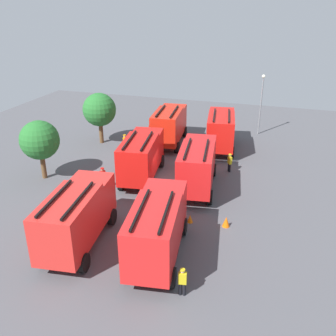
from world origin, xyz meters
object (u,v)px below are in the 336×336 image
fire_truck_3 (77,215)px  firefighter_3 (151,130)px  fire_truck_5 (169,124)px  traffic_cone_2 (108,178)px  fire_truck_0 (157,226)px  tree_1 (99,110)px  firefighter_4 (182,281)px  tree_0 (40,140)px  lamppost (261,100)px  fire_truck_2 (221,129)px  fire_truck_4 (142,155)px  firefighter_0 (230,162)px  traffic_cone_1 (226,222)px  firefighter_1 (103,177)px  fire_truck_1 (197,164)px  firefighter_2 (125,142)px  traffic_cone_0 (190,219)px

fire_truck_3 → firefighter_3: fire_truck_3 is taller
fire_truck_5 → traffic_cone_2: 10.45m
fire_truck_0 → tree_1: tree_1 is taller
fire_truck_3 → firefighter_4: fire_truck_3 is taller
tree_0 → lamppost: size_ratio=0.76×
fire_truck_2 → traffic_cone_2: fire_truck_2 is taller
firefighter_4 → fire_truck_4: bearing=19.9°
firefighter_0 → firefighter_4: bearing=55.0°
firefighter_3 → traffic_cone_2: (-11.32, -0.31, -0.61)m
firefighter_3 → fire_truck_5: bearing=175.6°
traffic_cone_1 → lamppost: size_ratio=0.11×
firefighter_1 → firefighter_4: (-9.63, -9.19, -0.10)m
fire_truck_1 → firefighter_2: size_ratio=4.21×
traffic_cone_1 → fire_truck_4: bearing=56.9°
fire_truck_1 → fire_truck_5: same height
firefighter_3 → fire_truck_4: bearing=128.3°
firefighter_3 → traffic_cone_1: size_ratio=2.31×
fire_truck_2 → traffic_cone_1: size_ratio=10.43×
firefighter_2 → tree_0: 8.91m
fire_truck_0 → firefighter_4: (-2.54, -2.19, -1.25)m
traffic_cone_1 → traffic_cone_2: traffic_cone_1 is taller
firefighter_0 → tree_0: (-5.92, 14.71, 2.44)m
firefighter_4 → tree_0: bearing=46.7°
fire_truck_0 → lamppost: bearing=-16.3°
firefighter_1 → lamppost: size_ratio=0.27×
fire_truck_5 → firefighter_3: bearing=56.8°
tree_1 → fire_truck_1: bearing=-121.6°
firefighter_0 → fire_truck_3: bearing=27.2°
fire_truck_2 → firefighter_3: 7.96m
fire_truck_0 → traffic_cone_1: size_ratio=10.40×
fire_truck_3 → fire_truck_5: same height
tree_1 → traffic_cone_2: size_ratio=8.25×
firefighter_0 → tree_1: size_ratio=0.31×
fire_truck_4 → traffic_cone_1: (-5.20, -7.96, -1.79)m
traffic_cone_2 → tree_0: bearing=99.5°
fire_truck_5 → traffic_cone_0: fire_truck_5 is taller
firefighter_0 → firefighter_1: 10.99m
firefighter_3 → traffic_cone_2: 11.34m
fire_truck_0 → fire_truck_4: bearing=17.7°
firefighter_1 → tree_1: 11.05m
firefighter_1 → fire_truck_1: bearing=58.6°
fire_truck_4 → firefighter_0: bearing=-70.5°
fire_truck_3 → firefighter_0: bearing=-34.2°
fire_truck_4 → traffic_cone_2: bearing=110.3°
firefighter_0 → firefighter_3: firefighter_3 is taller
fire_truck_3 → fire_truck_5: size_ratio=1.00×
fire_truck_4 → firefighter_1: (-2.61, 2.30, -1.15)m
fire_truck_4 → fire_truck_1: bearing=-104.1°
tree_1 → lamppost: size_ratio=0.80×
fire_truck_1 → firefighter_0: (4.08, -1.96, -1.24)m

